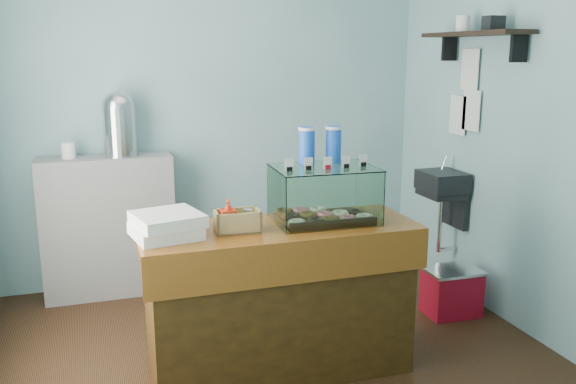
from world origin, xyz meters
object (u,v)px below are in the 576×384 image
object	(u,v)px
counter	(279,299)
display_case	(322,191)
coffee_urn	(119,122)
red_cooler	(451,291)

from	to	relation	value
counter	display_case	bearing A→B (deg)	13.72
coffee_urn	red_cooler	bearing A→B (deg)	-28.20
red_cooler	display_case	bearing A→B (deg)	-163.13
display_case	red_cooler	size ratio (longest dim) A/B	1.53
red_cooler	coffee_urn	bearing A→B (deg)	153.56
counter	coffee_urn	size ratio (longest dim) A/B	3.22
coffee_urn	red_cooler	xyz separation A→B (m)	(2.21, -1.18, -1.19)
red_cooler	counter	bearing A→B (deg)	-163.41
coffee_urn	counter	bearing A→B (deg)	-63.70
counter	red_cooler	world-z (taller)	counter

